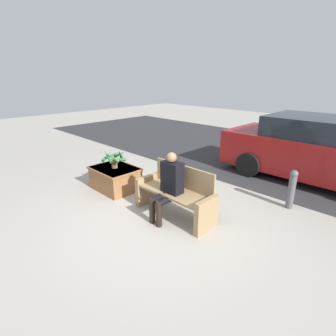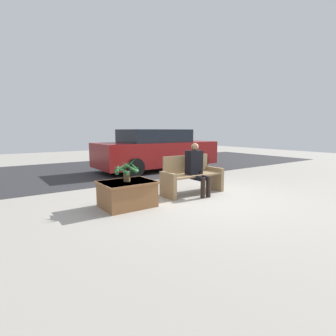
{
  "view_description": "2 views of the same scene",
  "coord_description": "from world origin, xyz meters",
  "views": [
    {
      "loc": [
        2.97,
        -2.82,
        2.39
      ],
      "look_at": [
        -0.41,
        0.61,
        0.7
      ],
      "focal_mm": 28.0,
      "sensor_mm": 36.0,
      "label": 1
    },
    {
      "loc": [
        -3.89,
        -4.32,
        1.48
      ],
      "look_at": [
        -0.47,
        0.49,
        0.63
      ],
      "focal_mm": 28.0,
      "sensor_mm": 36.0,
      "label": 2
    }
  ],
  "objects": [
    {
      "name": "ground_plane",
      "position": [
        0.0,
        0.0,
        0.0
      ],
      "size": [
        30.0,
        30.0,
        0.0
      ],
      "primitive_type": "plane",
      "color": "#9E998E"
    },
    {
      "name": "road_surface",
      "position": [
        0.0,
        5.24,
        0.0
      ],
      "size": [
        20.0,
        6.0,
        0.01
      ],
      "primitive_type": "cube",
      "color": "#2D2D30",
      "rests_on": "ground_plane"
    },
    {
      "name": "bench",
      "position": [
        0.08,
        0.31,
        0.41
      ],
      "size": [
        1.53,
        0.54,
        0.9
      ],
      "color": "#8C704C",
      "rests_on": "ground_plane"
    },
    {
      "name": "person_seated",
      "position": [
        0.08,
        0.13,
        0.65
      ],
      "size": [
        0.37,
        0.56,
        1.2
      ],
      "color": "black",
      "rests_on": "ground_plane"
    },
    {
      "name": "planter_box",
      "position": [
        -1.65,
        0.2,
        0.27
      ],
      "size": [
        1.02,
        0.8,
        0.5
      ],
      "color": "brown",
      "rests_on": "ground_plane"
    },
    {
      "name": "potted_plant",
      "position": [
        -1.65,
        0.2,
        0.74
      ],
      "size": [
        0.52,
        0.52,
        0.45
      ],
      "color": "brown",
      "rests_on": "planter_box"
    },
    {
      "name": "parked_car",
      "position": [
        1.43,
        3.9,
        0.75
      ],
      "size": [
        4.54,
        1.98,
        1.52
      ],
      "color": "maroon",
      "rests_on": "ground_plane"
    },
    {
      "name": "bollard_post",
      "position": [
        1.46,
        2.02,
        0.41
      ],
      "size": [
        0.15,
        0.15,
        0.77
      ],
      "color": "#4C4C51",
      "rests_on": "ground_plane"
    }
  ]
}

